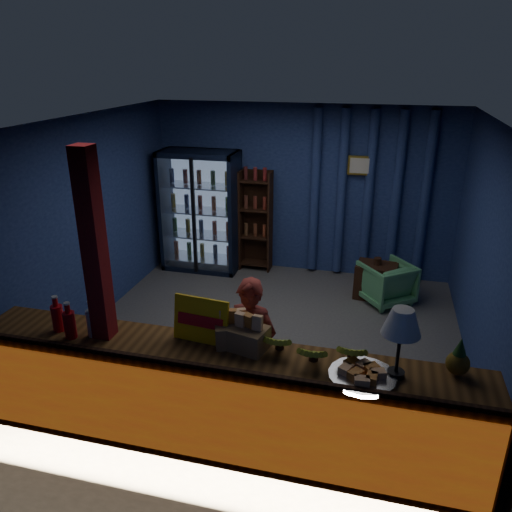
{
  "coord_description": "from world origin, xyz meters",
  "views": [
    {
      "loc": [
        1.17,
        -5.25,
        3.21
      ],
      "look_at": [
        -0.13,
        -0.2,
        1.13
      ],
      "focal_mm": 35.0,
      "sensor_mm": 36.0,
      "label": 1
    }
  ],
  "objects_px": {
    "shopkeeper": "(251,349)",
    "pastry_tray": "(363,374)",
    "table_lamp": "(402,324)",
    "green_chair": "(386,283)"
  },
  "relations": [
    {
      "from": "shopkeeper",
      "to": "pastry_tray",
      "type": "xyz_separation_m",
      "value": [
        1.03,
        -0.57,
        0.29
      ]
    },
    {
      "from": "pastry_tray",
      "to": "table_lamp",
      "type": "relative_size",
      "value": 0.9
    },
    {
      "from": "shopkeeper",
      "to": "pastry_tray",
      "type": "bearing_deg",
      "value": -21.04
    },
    {
      "from": "table_lamp",
      "to": "shopkeeper",
      "type": "bearing_deg",
      "value": 159.05
    },
    {
      "from": "shopkeeper",
      "to": "pastry_tray",
      "type": "distance_m",
      "value": 1.21
    },
    {
      "from": "pastry_tray",
      "to": "table_lamp",
      "type": "xyz_separation_m",
      "value": [
        0.24,
        0.08,
        0.42
      ]
    },
    {
      "from": "pastry_tray",
      "to": "green_chair",
      "type": "bearing_deg",
      "value": 86.56
    },
    {
      "from": "shopkeeper",
      "to": "green_chair",
      "type": "height_order",
      "value": "shopkeeper"
    },
    {
      "from": "shopkeeper",
      "to": "green_chair",
      "type": "distance_m",
      "value": 3.0
    },
    {
      "from": "green_chair",
      "to": "pastry_tray",
      "type": "distance_m",
      "value": 3.36
    }
  ]
}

